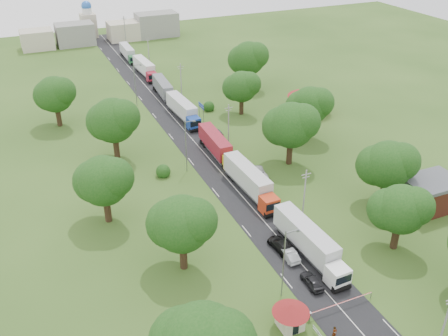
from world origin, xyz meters
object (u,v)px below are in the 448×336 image
guard_booth (291,313)px  car_lane_front (312,281)px  car_lane_mid (288,254)px  truck_0 (310,242)px  boom_barrier (332,307)px  pedestrian_near (334,333)px  info_sign (201,108)px

guard_booth → car_lane_front: (6.20, 5.00, -1.46)m
guard_booth → car_lane_front: 8.10m
car_lane_mid → truck_0: bearing=168.3°
guard_booth → truck_0: 13.79m
boom_barrier → pedestrian_near: pedestrian_near is taller
truck_0 → car_lane_mid: size_ratio=3.56×
boom_barrier → info_sign: bearing=83.8°
info_sign → pedestrian_near: info_sign is taller
boom_barrier → guard_booth: bearing=-180.0°
car_lane_mid → pedestrian_near: size_ratio=2.65×
guard_booth → info_sign: size_ratio=1.07×
info_sign → car_lane_front: size_ratio=0.99×
boom_barrier → info_sign: (6.56, 60.00, 2.11)m
truck_0 → boom_barrier: bearing=-107.2°
boom_barrier → info_sign: info_sign is taller
pedestrian_near → info_sign: bearing=75.9°
truck_0 → guard_booth: bearing=-131.1°
car_lane_mid → pedestrian_near: bearing=81.6°
truck_0 → car_lane_mid: truck_0 is taller
boom_barrier → car_lane_front: 5.02m
car_lane_front → boom_barrier: bearing=87.8°
guard_booth → car_lane_mid: size_ratio=0.99×
car_lane_front → pedestrian_near: 8.84m
guard_booth → pedestrian_near: 5.31m
info_sign → car_lane_mid: size_ratio=0.92×
boom_barrier → car_lane_front: size_ratio=2.24×
car_lane_mid → guard_booth: bearing=61.7°
boom_barrier → car_lane_front: bearing=85.9°
pedestrian_near → guard_booth: bearing=130.8°
truck_0 → car_lane_mid: bearing=167.2°
car_lane_mid → car_lane_front: bearing=91.0°
boom_barrier → pedestrian_near: 4.07m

